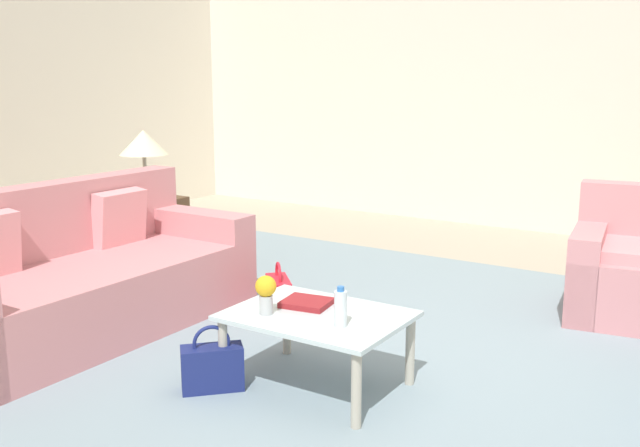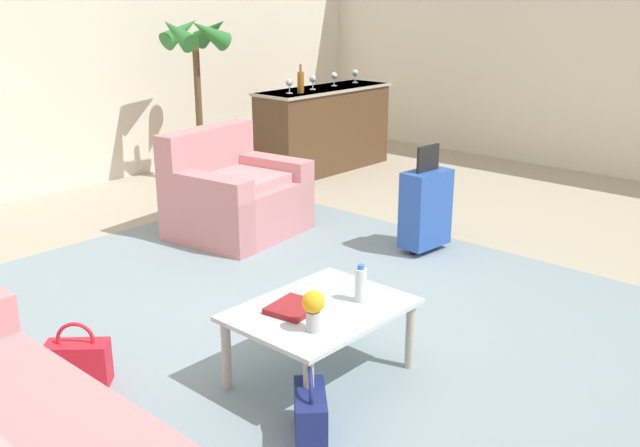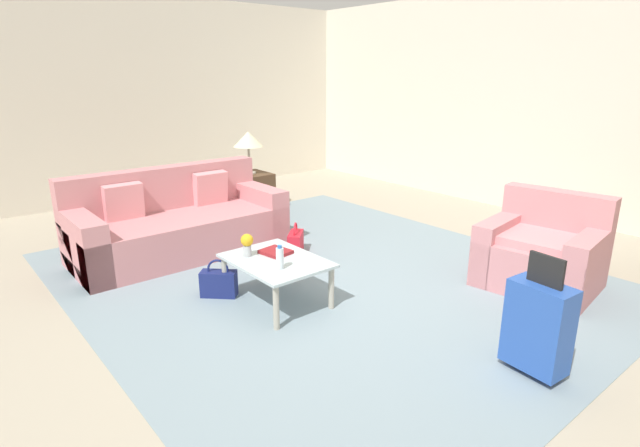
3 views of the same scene
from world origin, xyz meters
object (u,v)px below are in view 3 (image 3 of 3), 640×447
handbag_red (296,242)px  handbag_navy (219,283)px  coffee_table (276,265)px  armchair (543,255)px  coffee_table_book (276,252)px  side_table (250,192)px  water_bottle (280,258)px  table_lamp (248,140)px  couch (177,225)px  suitcase_blue (538,325)px  flower_vase (247,243)px

handbag_red → handbag_navy: size_ratio=1.00×
coffee_table → armchair: bearing=59.3°
coffee_table_book → handbag_red: size_ratio=0.69×
coffee_table_book → side_table: side_table is taller
water_bottle → coffee_table_book: size_ratio=0.82×
table_lamp → handbag_red: size_ratio=1.70×
armchair → coffee_table_book: 2.52m
couch → table_lamp: 2.02m
table_lamp → suitcase_blue: size_ratio=0.72×
coffee_table → coffee_table_book: (-0.12, 0.08, 0.07)m
couch → water_bottle: couch is taller
armchair → coffee_table_book: armchair is taller
table_lamp → armchair: bearing=9.3°
side_table → table_lamp: size_ratio=0.89×
suitcase_blue → handbag_red: size_ratio=2.37×
coffee_table_book → handbag_navy: 0.60m
water_bottle → couch: bearing=-180.0°
water_bottle → suitcase_blue: size_ratio=0.24×
armchair → handbag_red: 2.54m
table_lamp → suitcase_blue: 4.91m
armchair → handbag_red: (-2.19, -1.28, -0.17)m
couch → side_table: bearing=121.9°
couch → armchair: bearing=36.3°
side_table → handbag_navy: bearing=-37.8°
couch → table_lamp: (-1.00, 1.60, 0.72)m
handbag_navy → suitcase_blue: bearing=22.9°
handbag_red → coffee_table: bearing=-44.7°
coffee_table → handbag_navy: (-0.44, -0.33, -0.22)m
table_lamp → flower_vase: bearing=-32.6°
couch → table_lamp: table_lamp is taller
side_table → handbag_red: side_table is taller
water_bottle → handbag_navy: size_ratio=0.57×
suitcase_blue → handbag_navy: size_ratio=2.37×
side_table → table_lamp: table_lamp is taller
side_table → water_bottle: bearing=-28.1°
water_bottle → handbag_navy: water_bottle is taller
armchair → flower_vase: size_ratio=5.40×
couch → flower_vase: bearing=-1.8°
handbag_navy → armchair: bearing=55.3°
water_bottle → coffee_table: bearing=153.4°
couch → table_lamp: bearing=121.9°
armchair → flower_vase: (-1.51, -2.32, 0.23)m
couch → handbag_red: 1.35m
armchair → suitcase_blue: (0.71, -1.47, 0.06)m
handbag_navy → coffee_table_book: bearing=52.2°
side_table → table_lamp: (0.00, 0.00, 0.76)m
coffee_table → handbag_navy: coffee_table is taller
couch → armchair: couch is taller
side_table → handbag_red: 2.01m
armchair → flower_vase: armchair is taller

